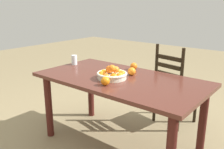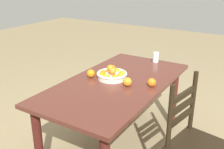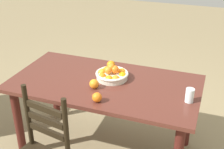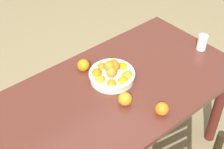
# 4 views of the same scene
# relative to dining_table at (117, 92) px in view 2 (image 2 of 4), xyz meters

# --- Properties ---
(ground_plane) EXTENTS (12.00, 12.00, 0.00)m
(ground_plane) POSITION_rel_dining_table_xyz_m (0.00, 0.00, -0.62)
(ground_plane) COLOR #8A7855
(dining_table) EXTENTS (1.60, 0.84, 0.72)m
(dining_table) POSITION_rel_dining_table_xyz_m (0.00, 0.00, 0.00)
(dining_table) COLOR #54281F
(dining_table) RESTS_ON ground
(chair_near_window) EXTENTS (0.47, 0.47, 0.95)m
(chair_near_window) POSITION_rel_dining_table_xyz_m (0.19, 0.79, -0.16)
(chair_near_window) COLOR black
(chair_near_window) RESTS_ON ground
(fruit_bowl) EXTENTS (0.29, 0.29, 0.14)m
(fruit_bowl) POSITION_rel_dining_table_xyz_m (-0.04, -0.08, 0.15)
(fruit_bowl) COLOR silver
(fruit_bowl) RESTS_ON dining_table
(orange_loose_0) EXTENTS (0.08, 0.08, 0.08)m
(orange_loose_0) POSITION_rel_dining_table_xyz_m (0.04, -0.26, 0.14)
(orange_loose_0) COLOR orange
(orange_loose_0) RESTS_ON dining_table
(orange_loose_1) EXTENTS (0.07, 0.07, 0.07)m
(orange_loose_1) POSITION_rel_dining_table_xyz_m (-0.06, 0.32, 0.14)
(orange_loose_1) COLOR orange
(orange_loose_1) RESTS_ON dining_table
(orange_loose_2) EXTENTS (0.08, 0.08, 0.08)m
(orange_loose_2) POSITION_rel_dining_table_xyz_m (0.04, 0.13, 0.14)
(orange_loose_2) COLOR orange
(orange_loose_2) RESTS_ON dining_table
(drinking_glass) EXTENTS (0.06, 0.06, 0.11)m
(drinking_glass) POSITION_rel_dining_table_xyz_m (-0.72, 0.08, 0.16)
(drinking_glass) COLOR silver
(drinking_glass) RESTS_ON dining_table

